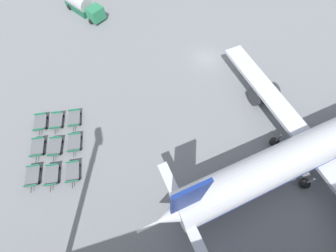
{
  "coord_description": "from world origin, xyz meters",
  "views": [
    {
      "loc": [
        23.75,
        -13.45,
        26.49
      ],
      "look_at": [
        11.29,
        -9.75,
        2.41
      ],
      "focal_mm": 24.0,
      "sensor_mm": 36.0,
      "label": 1
    }
  ],
  "objects_px": {
    "baggage_dolly_row_mid_b_col_a": "(74,119)",
    "baggage_dolly_row_mid_b_col_c": "(73,172)",
    "baggage_dolly_row_mid_a_col_a": "(57,121)",
    "baggage_dolly_row_mid_a_col_c": "(52,175)",
    "fuel_tanker_primary": "(82,5)",
    "baggage_dolly_row_near_col_c": "(33,176)",
    "baggage_dolly_row_mid_b_col_b": "(74,143)",
    "airplane": "(323,143)",
    "baggage_dolly_row_mid_a_col_b": "(55,147)",
    "baggage_dolly_row_near_col_b": "(38,148)",
    "baggage_dolly_row_near_col_a": "(40,123)"
  },
  "relations": [
    {
      "from": "baggage_dolly_row_mid_b_col_a",
      "to": "baggage_dolly_row_mid_b_col_c",
      "type": "relative_size",
      "value": 1.0
    },
    {
      "from": "baggage_dolly_row_mid_a_col_a",
      "to": "baggage_dolly_row_mid_a_col_c",
      "type": "bearing_deg",
      "value": -7.42
    },
    {
      "from": "fuel_tanker_primary",
      "to": "baggage_dolly_row_mid_b_col_a",
      "type": "bearing_deg",
      "value": -9.37
    },
    {
      "from": "fuel_tanker_primary",
      "to": "baggage_dolly_row_near_col_c",
      "type": "xyz_separation_m",
      "value": [
        29.61,
        -9.25,
        -0.88
      ]
    },
    {
      "from": "baggage_dolly_row_near_col_c",
      "to": "baggage_dolly_row_mid_a_col_c",
      "type": "height_order",
      "value": "same"
    },
    {
      "from": "baggage_dolly_row_near_col_c",
      "to": "baggage_dolly_row_mid_b_col_b",
      "type": "bearing_deg",
      "value": 119.81
    },
    {
      "from": "airplane",
      "to": "baggage_dolly_row_mid_b_col_c",
      "type": "distance_m",
      "value": 29.11
    },
    {
      "from": "fuel_tanker_primary",
      "to": "baggage_dolly_row_mid_b_col_b",
      "type": "distance_m",
      "value": 27.0
    },
    {
      "from": "airplane",
      "to": "baggage_dolly_row_mid_a_col_b",
      "type": "height_order",
      "value": "airplane"
    },
    {
      "from": "airplane",
      "to": "baggage_dolly_row_mid_a_col_a",
      "type": "relative_size",
      "value": 12.77
    },
    {
      "from": "baggage_dolly_row_near_col_b",
      "to": "baggage_dolly_row_mid_b_col_b",
      "type": "xyz_separation_m",
      "value": [
        0.67,
        4.5,
        0.0
      ]
    },
    {
      "from": "fuel_tanker_primary",
      "to": "baggage_dolly_row_mid_a_col_c",
      "type": "xyz_separation_m",
      "value": [
        30.14,
        -7.07,
        -0.88
      ]
    },
    {
      "from": "baggage_dolly_row_mid_a_col_c",
      "to": "baggage_dolly_row_mid_b_col_b",
      "type": "distance_m",
      "value": 4.56
    },
    {
      "from": "airplane",
      "to": "baggage_dolly_row_near_col_c",
      "type": "bearing_deg",
      "value": -101.38
    },
    {
      "from": "baggage_dolly_row_near_col_b",
      "to": "baggage_dolly_row_mid_b_col_c",
      "type": "xyz_separation_m",
      "value": [
        4.45,
        3.95,
        0.0
      ]
    },
    {
      "from": "baggage_dolly_row_mid_b_col_b",
      "to": "baggage_dolly_row_near_col_b",
      "type": "bearing_deg",
      "value": -98.45
    },
    {
      "from": "airplane",
      "to": "baggage_dolly_row_mid_b_col_b",
      "type": "relative_size",
      "value": 12.79
    },
    {
      "from": "baggage_dolly_row_mid_b_col_a",
      "to": "baggage_dolly_row_mid_b_col_b",
      "type": "bearing_deg",
      "value": -4.93
    },
    {
      "from": "baggage_dolly_row_near_col_c",
      "to": "baggage_dolly_row_mid_a_col_a",
      "type": "relative_size",
      "value": 1.0
    },
    {
      "from": "fuel_tanker_primary",
      "to": "baggage_dolly_row_mid_b_col_a",
      "type": "distance_m",
      "value": 23.36
    },
    {
      "from": "airplane",
      "to": "baggage_dolly_row_near_col_b",
      "type": "bearing_deg",
      "value": -107.58
    },
    {
      "from": "baggage_dolly_row_mid_b_col_b",
      "to": "baggage_dolly_row_near_col_a",
      "type": "bearing_deg",
      "value": -136.53
    },
    {
      "from": "baggage_dolly_row_mid_b_col_c",
      "to": "baggage_dolly_row_mid_b_col_b",
      "type": "bearing_deg",
      "value": 171.72
    },
    {
      "from": "baggage_dolly_row_near_col_c",
      "to": "baggage_dolly_row_mid_a_col_a",
      "type": "xyz_separation_m",
      "value": [
        -6.87,
        3.14,
        0.0
      ]
    },
    {
      "from": "baggage_dolly_row_mid_b_col_b",
      "to": "baggage_dolly_row_mid_b_col_c",
      "type": "height_order",
      "value": "same"
    },
    {
      "from": "airplane",
      "to": "baggage_dolly_row_mid_b_col_b",
      "type": "xyz_separation_m",
      "value": [
        -9.58,
        -27.83,
        -2.87
      ]
    },
    {
      "from": "baggage_dolly_row_near_col_b",
      "to": "airplane",
      "type": "bearing_deg",
      "value": 72.42
    },
    {
      "from": "baggage_dolly_row_near_col_a",
      "to": "baggage_dolly_row_near_col_b",
      "type": "relative_size",
      "value": 1.0
    },
    {
      "from": "baggage_dolly_row_mid_a_col_b",
      "to": "baggage_dolly_row_mid_b_col_a",
      "type": "relative_size",
      "value": 1.0
    },
    {
      "from": "fuel_tanker_primary",
      "to": "baggage_dolly_row_near_col_b",
      "type": "relative_size",
      "value": 2.64
    },
    {
      "from": "baggage_dolly_row_near_col_b",
      "to": "baggage_dolly_row_mid_a_col_b",
      "type": "height_order",
      "value": "same"
    },
    {
      "from": "fuel_tanker_primary",
      "to": "baggage_dolly_row_near_col_a",
      "type": "distance_m",
      "value": 23.84
    },
    {
      "from": "baggage_dolly_row_near_col_a",
      "to": "baggage_dolly_row_mid_a_col_c",
      "type": "height_order",
      "value": "same"
    },
    {
      "from": "airplane",
      "to": "fuel_tanker_primary",
      "type": "bearing_deg",
      "value": -146.8
    },
    {
      "from": "baggage_dolly_row_mid_a_col_b",
      "to": "baggage_dolly_row_mid_b_col_a",
      "type": "xyz_separation_m",
      "value": [
        -3.52,
        2.7,
        0.0
      ]
    },
    {
      "from": "baggage_dolly_row_near_col_a",
      "to": "baggage_dolly_row_mid_a_col_a",
      "type": "height_order",
      "value": "same"
    },
    {
      "from": "airplane",
      "to": "baggage_dolly_row_mid_b_col_c",
      "type": "height_order",
      "value": "airplane"
    },
    {
      "from": "fuel_tanker_primary",
      "to": "baggage_dolly_row_mid_a_col_a",
      "type": "relative_size",
      "value": 2.63
    },
    {
      "from": "baggage_dolly_row_mid_a_col_a",
      "to": "baggage_dolly_row_mid_b_col_b",
      "type": "distance_m",
      "value": 4.4
    },
    {
      "from": "fuel_tanker_primary",
      "to": "baggage_dolly_row_mid_b_col_c",
      "type": "distance_m",
      "value": 30.82
    },
    {
      "from": "baggage_dolly_row_near_col_b",
      "to": "baggage_dolly_row_mid_b_col_c",
      "type": "height_order",
      "value": "same"
    },
    {
      "from": "baggage_dolly_row_near_col_b",
      "to": "fuel_tanker_primary",
      "type": "bearing_deg",
      "value": 161.68
    },
    {
      "from": "baggage_dolly_row_mid_a_col_a",
      "to": "baggage_dolly_row_mid_a_col_c",
      "type": "relative_size",
      "value": 1.0
    },
    {
      "from": "baggage_dolly_row_near_col_b",
      "to": "baggage_dolly_row_mid_b_col_a",
      "type": "relative_size",
      "value": 1.0
    },
    {
      "from": "baggage_dolly_row_near_col_c",
      "to": "baggage_dolly_row_near_col_b",
      "type": "bearing_deg",
      "value": 170.0
    },
    {
      "from": "baggage_dolly_row_mid_b_col_b",
      "to": "baggage_dolly_row_mid_b_col_c",
      "type": "relative_size",
      "value": 1.0
    },
    {
      "from": "airplane",
      "to": "baggage_dolly_row_near_col_a",
      "type": "height_order",
      "value": "airplane"
    },
    {
      "from": "baggage_dolly_row_mid_b_col_a",
      "to": "baggage_dolly_row_mid_a_col_c",
      "type": "bearing_deg",
      "value": -24.67
    },
    {
      "from": "baggage_dolly_row_mid_a_col_b",
      "to": "baggage_dolly_row_near_col_c",
      "type": "bearing_deg",
      "value": -41.86
    },
    {
      "from": "baggage_dolly_row_near_col_b",
      "to": "baggage_dolly_row_mid_b_col_b",
      "type": "distance_m",
      "value": 4.55
    }
  ]
}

